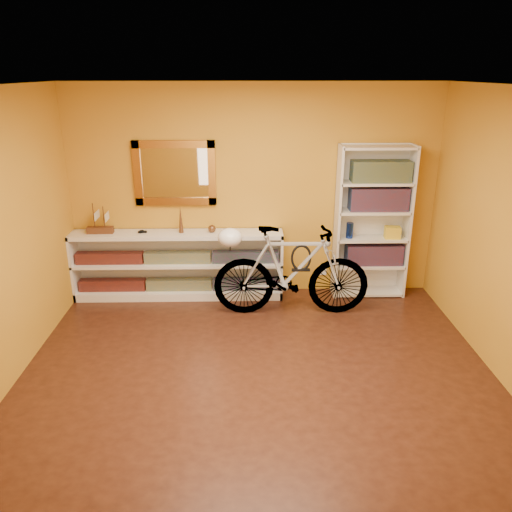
{
  "coord_description": "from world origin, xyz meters",
  "views": [
    {
      "loc": [
        -0.1,
        -4.06,
        2.72
      ],
      "look_at": [
        0.0,
        0.7,
        0.95
      ],
      "focal_mm": 35.28,
      "sensor_mm": 36.0,
      "label": 1
    }
  ],
  "objects_px": {
    "helmet": "(230,237)",
    "bookcase": "(372,223)",
    "console_unit": "(178,265)",
    "bicycle": "(291,271)"
  },
  "relations": [
    {
      "from": "helmet",
      "to": "bookcase",
      "type": "bearing_deg",
      "value": 16.99
    },
    {
      "from": "console_unit",
      "to": "bicycle",
      "type": "relative_size",
      "value": 1.42
    },
    {
      "from": "bicycle",
      "to": "bookcase",
      "type": "bearing_deg",
      "value": -61.66
    },
    {
      "from": "bookcase",
      "to": "helmet",
      "type": "distance_m",
      "value": 1.82
    },
    {
      "from": "console_unit",
      "to": "bookcase",
      "type": "distance_m",
      "value": 2.46
    },
    {
      "from": "console_unit",
      "to": "bookcase",
      "type": "bearing_deg",
      "value": 0.6
    },
    {
      "from": "console_unit",
      "to": "helmet",
      "type": "distance_m",
      "value": 0.99
    },
    {
      "from": "console_unit",
      "to": "helmet",
      "type": "bearing_deg",
      "value": -37.1
    },
    {
      "from": "bicycle",
      "to": "helmet",
      "type": "bearing_deg",
      "value": 90.0
    },
    {
      "from": "bookcase",
      "to": "helmet",
      "type": "relative_size",
      "value": 6.86
    }
  ]
}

